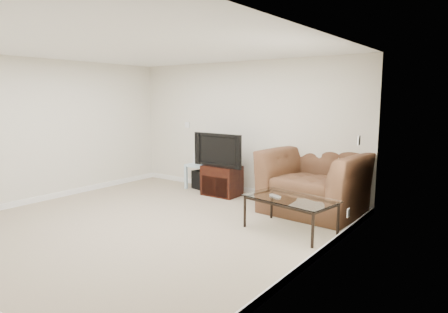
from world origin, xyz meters
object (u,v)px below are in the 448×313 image
Objects in this scene: subwoofer at (204,180)px; coffee_table at (290,215)px; recliner at (316,171)px; television at (221,150)px; tv_stand at (222,180)px; side_table at (202,176)px.

subwoofer is 0.31× the size of coffee_table.
recliner is at bearing -5.72° from subwoofer.
television is 1.87m from recliner.
tv_stand reaches higher than coffee_table.
side_table reaches higher than subwoofer.
tv_stand reaches higher than subwoofer.
side_table is 0.34× the size of recliner.
television is at bearing -175.59° from recliner.
subwoofer is at bearing 30.84° from side_table.
subwoofer is at bearing 158.31° from television.
side_table is 2.56m from recliner.
recliner is (2.49, -0.25, 0.49)m from subwoofer.
coffee_table is at bearing -26.81° from side_table.
recliner is at bearing -5.22° from side_table.
side_table is at bearing -149.16° from subwoofer.
tv_stand is 0.56× the size of coffee_table.
television is 1.91× the size of side_table.
recliner is at bearing 95.79° from coffee_table.
side_table is (-0.66, 0.23, -0.03)m from tv_stand.
coffee_table is at bearing -80.68° from recliner.
tv_stand is 0.45× the size of recliner.
subwoofer is 0.25× the size of recliner.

